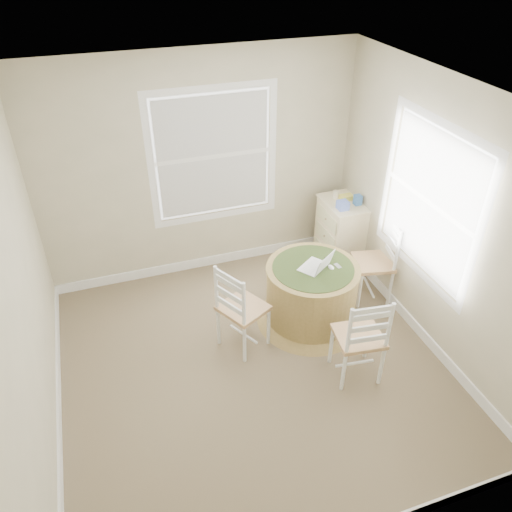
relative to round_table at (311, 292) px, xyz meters
name	(u,v)px	position (x,y,z in m)	size (l,w,h in m)	color
room	(264,243)	(-0.64, -0.29, 0.92)	(3.64, 3.64, 2.64)	#7D6F4F
round_table	(311,292)	(0.00, 0.00, 0.00)	(1.14, 1.14, 0.69)	olive
chair_left	(243,307)	(-0.79, -0.12, 0.10)	(0.42, 0.40, 0.95)	white
chair_near	(359,336)	(0.09, -0.84, 0.10)	(0.42, 0.40, 0.95)	white
chair_right	(373,262)	(0.81, 0.15, 0.10)	(0.42, 0.40, 0.95)	white
laptop	(316,266)	(0.02, -0.02, 0.34)	(0.40, 0.39, 0.21)	white
mouse	(331,267)	(0.17, -0.06, 0.32)	(0.05, 0.09, 0.03)	white
phone	(338,266)	(0.25, -0.06, 0.31)	(0.04, 0.09, 0.02)	#B7BABF
keys	(328,259)	(0.21, 0.09, 0.31)	(0.06, 0.05, 0.03)	black
corner_chest	(341,232)	(0.81, 0.91, 0.04)	(0.48, 0.63, 0.83)	#F3E9B6
tissue_box	(343,206)	(0.70, 0.76, 0.51)	(0.12, 0.12, 0.10)	#627CE2
box_yellow	(346,197)	(0.86, 0.97, 0.49)	(0.15, 0.10, 0.06)	#E3D850
box_blue	(359,200)	(0.93, 0.81, 0.52)	(0.08, 0.08, 0.12)	#3867A8
cup_cream	(335,194)	(0.75, 1.06, 0.50)	(0.07, 0.07, 0.09)	beige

